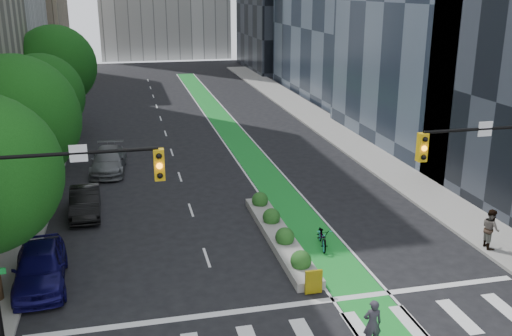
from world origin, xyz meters
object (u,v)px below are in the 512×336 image
pedestrian_near (491,228)px  median_planter (279,233)px  bicycle (323,237)px  parked_car_left_far (109,160)px  cyclist (372,324)px  parked_car_left_mid (85,202)px  parked_car_left_near (40,266)px

pedestrian_near → median_planter: bearing=80.0°
pedestrian_near → bicycle: bearing=83.5°
median_planter → parked_car_left_far: (-8.20, 13.22, 0.40)m
bicycle → pedestrian_near: 7.78m
bicycle → pedestrian_near: (7.48, -2.09, 0.56)m
cyclist → parked_car_left_mid: cyclist is taller
median_planter → cyclist: (0.80, -9.04, 0.53)m
median_planter → parked_car_left_near: (-10.70, -2.01, 0.49)m
parked_car_left_near → parked_car_left_far: 15.43m
cyclist → pedestrian_near: pedestrian_near is taller
median_planter → pedestrian_near: 9.87m
bicycle → parked_car_left_near: size_ratio=0.40×
median_planter → cyclist: size_ratio=5.71×
bicycle → cyclist: (-1.02, -7.90, 0.37)m
cyclist → parked_car_left_mid: (-10.12, 14.64, -0.17)m
parked_car_left_near → pedestrian_near: size_ratio=2.69×
cyclist → parked_car_left_far: (-9.00, 22.25, -0.12)m
bicycle → parked_car_left_near: (-12.52, -0.88, 0.34)m
cyclist → pedestrian_near: bearing=-140.7°
parked_car_left_mid → pedestrian_near: 20.61m
parked_car_left_mid → pedestrian_near: bearing=-27.3°
median_planter → parked_car_left_mid: 10.88m
parked_car_left_near → parked_car_left_mid: bearing=75.9°
median_planter → bicycle: median_planter is taller
parked_car_left_near → parked_car_left_mid: size_ratio=1.14×
parked_car_left_far → pedestrian_near: bearing=-39.3°
parked_car_left_mid → pedestrian_near: pedestrian_near is taller
median_planter → parked_car_left_mid: parked_car_left_mid is taller
cyclist → pedestrian_near: 10.30m
pedestrian_near → parked_car_left_mid: bearing=73.7°
cyclist → parked_car_left_mid: bearing=-50.4°
parked_car_left_far → cyclist: bearing=-64.1°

